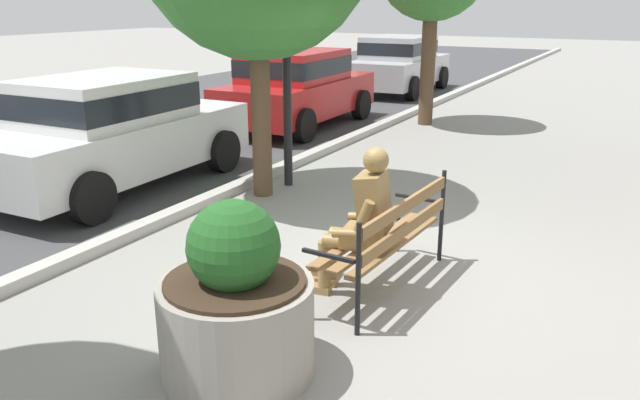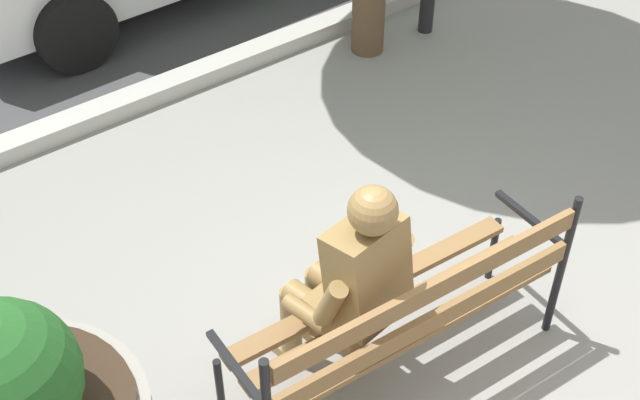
% 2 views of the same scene
% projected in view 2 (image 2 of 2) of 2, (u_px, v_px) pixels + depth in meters
% --- Properties ---
extents(ground_plane, '(80.00, 80.00, 0.00)m').
position_uv_depth(ground_plane, '(424.00, 340.00, 4.73)').
color(ground_plane, gray).
extents(curb_stone, '(60.00, 0.20, 0.12)m').
position_uv_depth(curb_stone, '(161.00, 90.00, 6.43)').
color(curb_stone, '#B2AFA8').
rests_on(curb_stone, ground).
extents(park_bench, '(1.83, 0.63, 0.95)m').
position_uv_depth(park_bench, '(408.00, 311.00, 4.17)').
color(park_bench, olive).
rests_on(park_bench, ground).
extents(bronze_statue_seated, '(0.60, 0.83, 1.37)m').
position_uv_depth(bronze_statue_seated, '(346.00, 287.00, 4.12)').
color(bronze_statue_seated, olive).
rests_on(bronze_statue_seated, ground).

